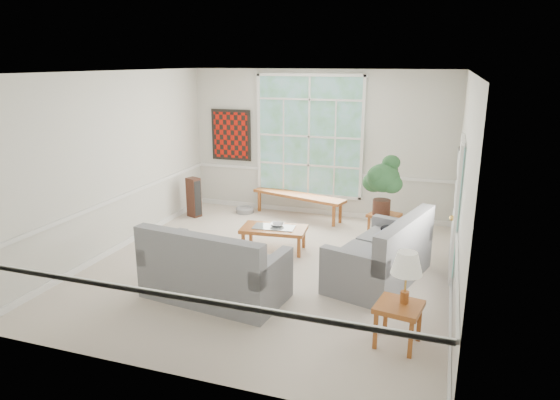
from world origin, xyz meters
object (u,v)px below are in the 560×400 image
(loveseat_front, at_px, (215,262))
(coffee_table, at_px, (274,239))
(end_table, at_px, (384,227))
(side_table, at_px, (398,325))
(loveseat_right, at_px, (380,248))

(loveseat_front, height_order, coffee_table, loveseat_front)
(end_table, distance_m, side_table, 3.54)
(end_table, relative_size, side_table, 0.97)
(loveseat_right, height_order, side_table, loveseat_right)
(loveseat_right, bearing_deg, coffee_table, 177.15)
(loveseat_front, bearing_deg, side_table, -3.08)
(loveseat_right, relative_size, coffee_table, 1.70)
(coffee_table, bearing_deg, end_table, 27.69)
(end_table, xyz_separation_m, side_table, (0.61, -3.49, 0.01))
(loveseat_front, xyz_separation_m, side_table, (2.50, -0.45, -0.26))
(loveseat_right, relative_size, end_table, 3.80)
(coffee_table, relative_size, end_table, 2.24)
(coffee_table, xyz_separation_m, side_table, (2.32, -2.35, 0.05))
(loveseat_front, height_order, end_table, loveseat_front)
(coffee_table, distance_m, side_table, 3.31)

